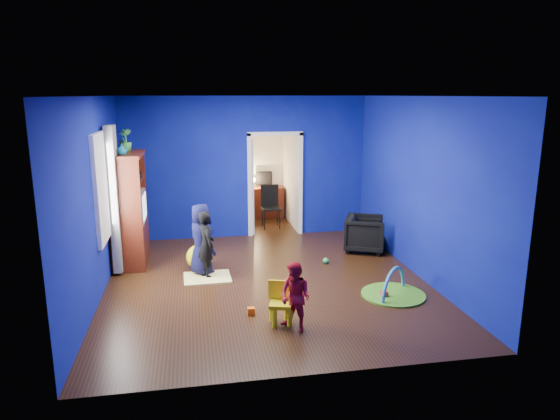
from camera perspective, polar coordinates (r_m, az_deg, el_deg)
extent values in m
cube|color=black|center=(8.04, -1.50, -8.25)|extent=(5.00, 5.50, 0.01)
cube|color=white|center=(7.49, -1.64, 12.89)|extent=(5.00, 5.50, 0.01)
cube|color=navy|center=(10.32, -3.87, 4.84)|extent=(5.00, 0.02, 2.90)
cube|color=navy|center=(5.01, 3.18, -4.05)|extent=(5.00, 0.02, 2.90)
cube|color=navy|center=(7.68, -20.35, 1.18)|extent=(0.02, 5.50, 2.90)
cube|color=navy|center=(8.37, 15.62, 2.45)|extent=(0.02, 5.50, 2.90)
imported|color=black|center=(9.63, 9.75, -2.69)|extent=(0.97, 0.96, 0.68)
imported|color=black|center=(8.19, -8.46, -3.91)|extent=(0.38, 0.47, 1.10)
imported|color=#10183A|center=(8.31, -8.97, -3.34)|extent=(0.62, 0.70, 1.19)
imported|color=#AC1A12|center=(6.36, 1.77, -9.88)|extent=(0.54, 0.55, 0.89)
imported|color=#0C5463|center=(8.57, -17.63, 6.62)|extent=(0.22, 0.22, 0.18)
imported|color=#308434|center=(9.08, -17.27, 7.63)|extent=(0.28, 0.28, 0.39)
cube|color=#42190B|center=(9.04, -16.94, 0.08)|extent=(0.58, 1.14, 1.96)
cube|color=silver|center=(9.03, -16.70, 0.34)|extent=(0.46, 0.70, 0.54)
cube|color=#F2E07A|center=(8.27, -8.31, -7.67)|extent=(0.76, 0.62, 0.03)
sphere|color=yellow|center=(8.67, -9.26, -5.32)|extent=(0.43, 0.43, 0.43)
cube|color=yellow|center=(6.59, 0.09, -10.86)|extent=(0.35, 0.35, 0.50)
cylinder|color=green|center=(7.73, 12.81, -9.39)|extent=(0.95, 0.95, 0.03)
torus|color=#3F8CD8|center=(7.73, 12.81, -9.34)|extent=(0.63, 0.64, 0.85)
cube|color=white|center=(7.99, -19.88, 2.40)|extent=(0.03, 0.95, 1.55)
cube|color=slate|center=(8.56, -18.38, 1.13)|extent=(0.14, 0.42, 2.40)
cube|color=white|center=(10.47, -0.57, 2.76)|extent=(1.16, 0.10, 2.10)
cube|color=#3D140A|center=(12.06, -1.76, 0.87)|extent=(0.88, 0.44, 0.75)
cube|color=black|center=(12.07, -1.87, 3.66)|extent=(0.40, 0.05, 0.32)
sphere|color=#FFD88C|center=(11.98, -3.15, 3.48)|extent=(0.14, 0.14, 0.14)
cube|color=black|center=(11.12, -1.04, 0.27)|extent=(0.40, 0.40, 0.92)
cube|color=white|center=(11.93, -1.90, 8.72)|extent=(0.88, 0.24, 0.04)
cube|color=red|center=(7.60, 11.82, -9.42)|extent=(0.10, 0.08, 0.10)
sphere|color=blue|center=(9.61, 9.30, -4.47)|extent=(0.11, 0.11, 0.11)
cube|color=#F75E0D|center=(6.92, -3.31, -11.47)|extent=(0.10, 0.08, 0.10)
sphere|color=green|center=(8.90, 5.25, -5.77)|extent=(0.11, 0.11, 0.11)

